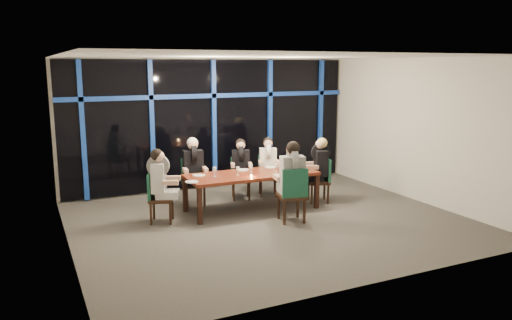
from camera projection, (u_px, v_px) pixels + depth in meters
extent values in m
plane|color=#4E4A45|center=(270.00, 221.00, 9.27)|extent=(7.00, 7.00, 0.00)
cube|color=silver|center=(212.00, 124.00, 11.65)|extent=(7.00, 0.04, 3.00)
cube|color=silver|center=(377.00, 173.00, 6.32)|extent=(7.00, 0.04, 3.00)
cube|color=silver|center=(63.00, 156.00, 7.52)|extent=(0.04, 6.00, 3.00)
cube|color=silver|center=(419.00, 130.00, 10.45)|extent=(0.04, 6.00, 3.00)
cube|color=white|center=(271.00, 56.00, 8.70)|extent=(7.00, 6.00, 0.04)
cube|color=black|center=(213.00, 124.00, 11.60)|extent=(6.86, 0.04, 2.94)
cube|color=#133796|center=(83.00, 131.00, 10.34)|extent=(0.10, 0.10, 2.94)
cube|color=#133796|center=(152.00, 128.00, 10.95)|extent=(0.10, 0.10, 2.94)
cube|color=#133796|center=(214.00, 124.00, 11.55)|extent=(0.10, 0.10, 2.94)
cube|color=#133796|center=(270.00, 121.00, 12.16)|extent=(0.10, 0.10, 2.94)
cube|color=#133796|center=(320.00, 119.00, 12.77)|extent=(0.10, 0.10, 2.94)
cube|color=#133796|center=(213.00, 96.00, 11.43)|extent=(6.86, 0.10, 0.10)
cube|color=#FF2D14|center=(250.00, 94.00, 12.21)|extent=(0.60, 0.05, 0.35)
cube|color=maroon|center=(252.00, 175.00, 9.84)|extent=(2.60, 1.00, 0.06)
cube|color=black|center=(200.00, 206.00, 9.00)|extent=(0.08, 0.08, 0.69)
cube|color=black|center=(317.00, 191.00, 10.04)|extent=(0.08, 0.08, 0.69)
cube|color=black|center=(185.00, 195.00, 9.78)|extent=(0.08, 0.08, 0.69)
cube|color=black|center=(295.00, 182.00, 10.82)|extent=(0.08, 0.08, 0.69)
cube|color=black|center=(194.00, 184.00, 10.20)|extent=(0.50, 0.50, 0.06)
cube|color=#1A563D|center=(192.00, 170.00, 10.34)|extent=(0.45, 0.11, 0.50)
cube|color=black|center=(187.00, 199.00, 10.03)|extent=(0.04, 0.04, 0.42)
cube|color=black|center=(204.00, 197.00, 10.13)|extent=(0.04, 0.04, 0.42)
cube|color=black|center=(184.00, 194.00, 10.36)|extent=(0.04, 0.04, 0.42)
cube|color=black|center=(201.00, 193.00, 10.47)|extent=(0.04, 0.04, 0.42)
cube|color=black|center=(241.00, 180.00, 10.72)|extent=(0.53, 0.53, 0.05)
cube|color=#1A563D|center=(240.00, 167.00, 10.86)|extent=(0.40, 0.18, 0.46)
cube|color=black|center=(234.00, 192.00, 10.59)|extent=(0.05, 0.05, 0.38)
cube|color=black|center=(249.00, 192.00, 10.62)|extent=(0.05, 0.05, 0.38)
cube|color=black|center=(233.00, 188.00, 10.91)|extent=(0.05, 0.05, 0.38)
cube|color=black|center=(248.00, 188.00, 10.94)|extent=(0.05, 0.05, 0.38)
cube|color=black|center=(268.00, 177.00, 10.99)|extent=(0.53, 0.53, 0.05)
cube|color=#1A563D|center=(267.00, 165.00, 11.12)|extent=(0.40, 0.19, 0.46)
cube|color=black|center=(261.00, 189.00, 10.86)|extent=(0.05, 0.05, 0.38)
cube|color=black|center=(276.00, 189.00, 10.88)|extent=(0.05, 0.05, 0.38)
cube|color=black|center=(260.00, 186.00, 11.18)|extent=(0.05, 0.05, 0.38)
cube|color=black|center=(275.00, 185.00, 11.20)|extent=(0.05, 0.05, 0.38)
cube|color=black|center=(161.00, 199.00, 9.12)|extent=(0.57, 0.57, 0.06)
cube|color=#1A563D|center=(150.00, 186.00, 9.06)|extent=(0.21, 0.42, 0.48)
cube|color=black|center=(170.00, 214.00, 9.00)|extent=(0.05, 0.05, 0.40)
cube|color=black|center=(173.00, 209.00, 9.34)|extent=(0.05, 0.05, 0.40)
cube|color=black|center=(151.00, 214.00, 8.98)|extent=(0.05, 0.05, 0.40)
cube|color=black|center=(154.00, 209.00, 9.32)|extent=(0.05, 0.05, 0.40)
cube|color=black|center=(318.00, 182.00, 10.49)|extent=(0.55, 0.55, 0.06)
cube|color=#1A563D|center=(328.00, 170.00, 10.45)|extent=(0.19, 0.42, 0.48)
cube|color=black|center=(308.00, 191.00, 10.68)|extent=(0.05, 0.05, 0.40)
cube|color=black|center=(312.00, 195.00, 10.34)|extent=(0.05, 0.05, 0.40)
cube|color=black|center=(324.00, 190.00, 10.71)|extent=(0.05, 0.05, 0.40)
cube|color=black|center=(328.00, 194.00, 10.37)|extent=(0.05, 0.05, 0.40)
cube|color=black|center=(291.00, 196.00, 9.17)|extent=(0.56, 0.56, 0.06)
cube|color=#1A563D|center=(295.00, 184.00, 8.92)|extent=(0.48, 0.15, 0.53)
cube|color=black|center=(298.00, 206.00, 9.45)|extent=(0.05, 0.05, 0.44)
cube|color=black|center=(278.00, 207.00, 9.36)|extent=(0.05, 0.05, 0.44)
cube|color=black|center=(304.00, 212.00, 9.08)|extent=(0.05, 0.05, 0.44)
cube|color=black|center=(284.00, 213.00, 8.99)|extent=(0.05, 0.05, 0.44)
cube|color=black|center=(195.00, 181.00, 10.07)|extent=(0.41, 0.46, 0.14)
cube|color=black|center=(193.00, 164.00, 10.16)|extent=(0.43, 0.29, 0.55)
cylinder|color=black|center=(193.00, 153.00, 10.12)|extent=(0.16, 0.43, 0.42)
sphere|color=tan|center=(193.00, 145.00, 10.07)|extent=(0.21, 0.21, 0.21)
sphere|color=silver|center=(192.00, 143.00, 10.10)|extent=(0.23, 0.23, 0.23)
cube|color=tan|center=(185.00, 171.00, 9.89)|extent=(0.12, 0.31, 0.08)
cube|color=tan|center=(205.00, 169.00, 10.01)|extent=(0.12, 0.31, 0.08)
cube|color=black|center=(241.00, 177.00, 10.60)|extent=(0.44, 0.47, 0.13)
cube|color=black|center=(241.00, 162.00, 10.69)|extent=(0.42, 0.33, 0.51)
cylinder|color=black|center=(241.00, 153.00, 10.65)|extent=(0.21, 0.39, 0.38)
sphere|color=tan|center=(241.00, 145.00, 10.60)|extent=(0.19, 0.19, 0.19)
sphere|color=black|center=(241.00, 144.00, 10.63)|extent=(0.21, 0.21, 0.21)
cube|color=tan|center=(233.00, 165.00, 10.46)|extent=(0.16, 0.28, 0.07)
cube|color=tan|center=(250.00, 165.00, 10.49)|extent=(0.16, 0.28, 0.07)
cube|color=silver|center=(268.00, 175.00, 10.86)|extent=(0.45, 0.48, 0.13)
cube|color=silver|center=(268.00, 160.00, 10.95)|extent=(0.42, 0.34, 0.51)
cylinder|color=silver|center=(268.00, 151.00, 10.91)|extent=(0.22, 0.39, 0.38)
sphere|color=tan|center=(268.00, 143.00, 10.87)|extent=(0.19, 0.19, 0.19)
sphere|color=black|center=(268.00, 142.00, 10.90)|extent=(0.21, 0.21, 0.21)
cube|color=tan|center=(260.00, 162.00, 10.73)|extent=(0.17, 0.28, 0.07)
cube|color=tan|center=(277.00, 162.00, 10.75)|extent=(0.17, 0.28, 0.07)
cube|color=black|center=(168.00, 194.00, 9.10)|extent=(0.51, 0.48, 0.13)
cube|color=black|center=(159.00, 177.00, 9.04)|extent=(0.36, 0.44, 0.54)
cylinder|color=black|center=(158.00, 166.00, 9.00)|extent=(0.41, 0.24, 0.40)
sphere|color=tan|center=(159.00, 156.00, 8.97)|extent=(0.20, 0.20, 0.20)
sphere|color=black|center=(157.00, 155.00, 8.96)|extent=(0.22, 0.22, 0.22)
cube|color=tan|center=(170.00, 183.00, 8.87)|extent=(0.30, 0.18, 0.08)
cube|color=tan|center=(173.00, 178.00, 9.25)|extent=(0.30, 0.18, 0.08)
cube|color=black|center=(313.00, 177.00, 10.46)|extent=(0.50, 0.46, 0.13)
cube|color=black|center=(321.00, 163.00, 10.41)|extent=(0.35, 0.44, 0.54)
cylinder|color=black|center=(321.00, 153.00, 10.37)|extent=(0.41, 0.23, 0.40)
sphere|color=tan|center=(320.00, 144.00, 10.34)|extent=(0.20, 0.20, 0.20)
sphere|color=tan|center=(322.00, 143.00, 10.34)|extent=(0.22, 0.22, 0.22)
cube|color=tan|center=(308.00, 164.00, 10.59)|extent=(0.30, 0.17, 0.08)
cube|color=tan|center=(312.00, 167.00, 10.21)|extent=(0.30, 0.17, 0.08)
cube|color=black|center=(289.00, 189.00, 9.27)|extent=(0.46, 0.51, 0.15)
cube|color=black|center=(292.00, 172.00, 9.05)|extent=(0.47, 0.33, 0.59)
cylinder|color=black|center=(293.00, 160.00, 9.00)|extent=(0.19, 0.46, 0.44)
sphere|color=tan|center=(292.00, 149.00, 8.99)|extent=(0.22, 0.22, 0.22)
sphere|color=black|center=(293.00, 148.00, 8.94)|extent=(0.24, 0.24, 0.24)
cube|color=tan|center=(299.00, 176.00, 9.36)|extent=(0.15, 0.33, 0.08)
cube|color=tan|center=(277.00, 178.00, 9.26)|extent=(0.15, 0.33, 0.08)
cylinder|color=white|center=(199.00, 175.00, 9.62)|extent=(0.24, 0.24, 0.01)
cylinder|color=white|center=(243.00, 170.00, 10.11)|extent=(0.24, 0.24, 0.01)
cylinder|color=white|center=(271.00, 167.00, 10.38)|extent=(0.24, 0.24, 0.01)
cylinder|color=white|center=(193.00, 182.00, 9.09)|extent=(0.24, 0.24, 0.01)
cylinder|color=white|center=(292.00, 167.00, 10.37)|extent=(0.24, 0.24, 0.01)
cylinder|color=white|center=(283.00, 175.00, 9.65)|extent=(0.24, 0.24, 0.01)
cylinder|color=black|center=(302.00, 164.00, 10.10)|extent=(0.07, 0.07, 0.24)
cylinder|color=black|center=(303.00, 157.00, 10.07)|extent=(0.03, 0.03, 0.09)
cylinder|color=silver|center=(302.00, 164.00, 10.10)|extent=(0.07, 0.07, 0.07)
cylinder|color=silver|center=(291.00, 166.00, 10.00)|extent=(0.11, 0.11, 0.20)
cylinder|color=silver|center=(293.00, 165.00, 10.03)|extent=(0.02, 0.02, 0.14)
cylinder|color=#FFAA4C|center=(251.00, 176.00, 9.51)|extent=(0.05, 0.05, 0.03)
cylinder|color=silver|center=(238.00, 175.00, 9.67)|extent=(0.06, 0.06, 0.01)
cylinder|color=silver|center=(238.00, 172.00, 9.66)|extent=(0.01, 0.01, 0.09)
cylinder|color=silver|center=(238.00, 169.00, 9.64)|extent=(0.06, 0.06, 0.06)
cylinder|color=white|center=(251.00, 172.00, 9.89)|extent=(0.06, 0.06, 0.01)
cylinder|color=white|center=(251.00, 170.00, 9.88)|extent=(0.01, 0.01, 0.09)
cylinder|color=white|center=(251.00, 166.00, 9.87)|extent=(0.06, 0.06, 0.06)
cylinder|color=white|center=(276.00, 172.00, 9.92)|extent=(0.06, 0.06, 0.01)
cylinder|color=white|center=(277.00, 170.00, 9.91)|extent=(0.01, 0.01, 0.10)
cylinder|color=white|center=(277.00, 165.00, 9.89)|extent=(0.07, 0.07, 0.07)
cylinder|color=silver|center=(215.00, 176.00, 9.55)|extent=(0.07, 0.07, 0.01)
cylinder|color=silver|center=(215.00, 173.00, 9.54)|extent=(0.01, 0.01, 0.10)
cylinder|color=silver|center=(214.00, 169.00, 9.52)|extent=(0.07, 0.07, 0.07)
cylinder|color=silver|center=(285.00, 168.00, 10.30)|extent=(0.06, 0.06, 0.01)
cylinder|color=silver|center=(285.00, 166.00, 10.29)|extent=(0.01, 0.01, 0.10)
cylinder|color=silver|center=(285.00, 162.00, 10.27)|extent=(0.07, 0.07, 0.07)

